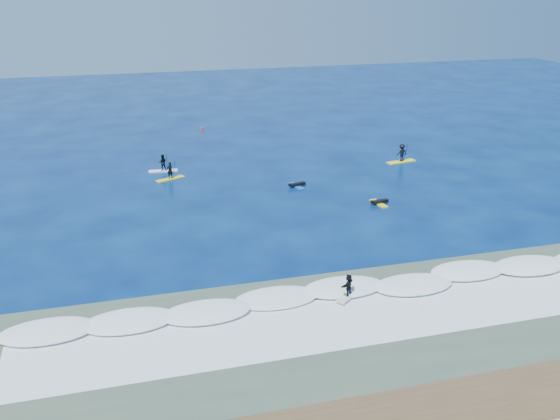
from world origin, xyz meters
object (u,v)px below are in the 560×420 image
object	(u,v)px
sup_paddler_center	(163,164)
wave_surfer	(348,287)
marker_buoy	(202,129)
sup_paddler_left	(170,173)
sup_paddler_right	(402,154)
prone_paddler_far	(297,185)
prone_paddler_near	(379,202)

from	to	relation	value
sup_paddler_center	wave_surfer	bearing A→B (deg)	-70.33
sup_paddler_center	marker_buoy	distance (m)	15.97
sup_paddler_left	sup_paddler_right	xyz separation A→B (m)	(22.07, -0.50, 0.23)
sup_paddler_center	prone_paddler_far	bearing A→B (deg)	-31.57
prone_paddler_near	sup_paddler_center	bearing A→B (deg)	41.90
prone_paddler_near	prone_paddler_far	bearing A→B (deg)	33.31
sup_paddler_right	marker_buoy	bearing A→B (deg)	122.40
wave_surfer	marker_buoy	distance (m)	42.05
sup_paddler_left	prone_paddler_near	size ratio (longest dim) A/B	1.30
sup_paddler_left	sup_paddler_center	size ratio (longest dim) A/B	1.00
wave_surfer	sup_paddler_left	bearing A→B (deg)	66.50
marker_buoy	sup_paddler_left	bearing A→B (deg)	-107.63
sup_paddler_left	marker_buoy	bearing A→B (deg)	47.05
wave_surfer	marker_buoy	world-z (taller)	wave_surfer
sup_paddler_center	prone_paddler_near	world-z (taller)	sup_paddler_center
wave_surfer	marker_buoy	size ratio (longest dim) A/B	3.08
prone_paddler_far	marker_buoy	bearing A→B (deg)	-1.43
sup_paddler_right	prone_paddler_far	world-z (taller)	sup_paddler_right
prone_paddler_near	marker_buoy	distance (m)	29.85
sup_paddler_left	sup_paddler_center	bearing A→B (deg)	72.95
marker_buoy	sup_paddler_center	bearing A→B (deg)	-111.78
prone_paddler_far	wave_surfer	xyz separation A→B (m)	(-3.01, -19.60, 0.63)
sup_paddler_right	marker_buoy	world-z (taller)	sup_paddler_right
prone_paddler_far	sup_paddler_left	bearing A→B (deg)	50.86
sup_paddler_center	prone_paddler_far	distance (m)	12.98
prone_paddler_near	prone_paddler_far	world-z (taller)	prone_paddler_far
sup_paddler_left	wave_surfer	xyz separation A→B (m)	(7.13, -24.57, 0.20)
prone_paddler_near	wave_surfer	size ratio (longest dim) A/B	1.16
wave_surfer	prone_paddler_near	bearing A→B (deg)	20.10
sup_paddler_center	sup_paddler_right	xyz separation A→B (m)	(22.45, -3.12, 0.12)
sup_paddler_center	prone_paddler_near	xyz separation A→B (m)	(15.52, -13.44, -0.54)
sup_paddler_center	sup_paddler_right	world-z (taller)	sup_paddler_right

